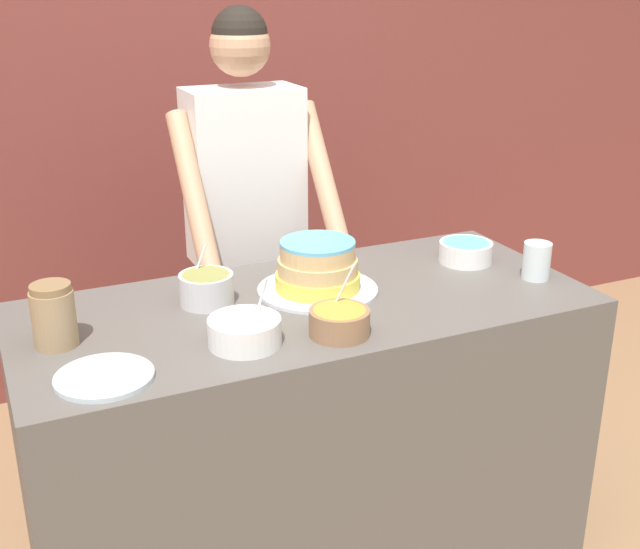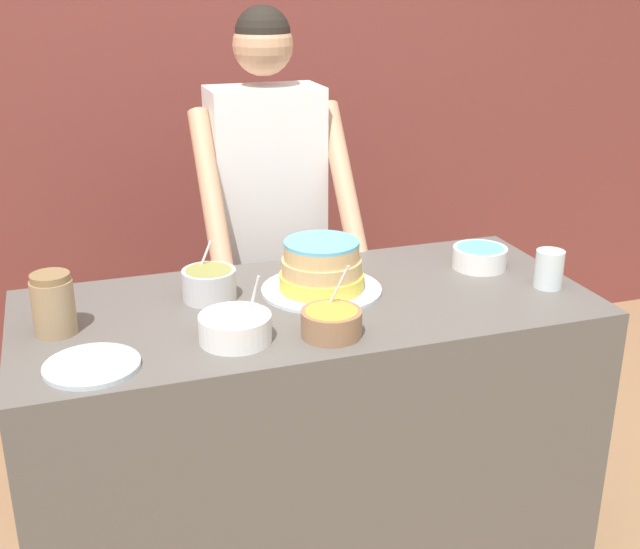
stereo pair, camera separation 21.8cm
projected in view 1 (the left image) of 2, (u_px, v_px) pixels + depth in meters
The scene contains 11 objects.
wall_back at pixel (162, 89), 3.37m from camera, with size 10.00×0.05×2.60m.
counter at pixel (308, 442), 2.39m from camera, with size 1.60×0.71×0.91m.
person_baker at pixel (246, 203), 2.79m from camera, with size 0.52×0.46×1.67m.
cake at pixel (318, 269), 2.29m from camera, with size 0.35×0.35×0.15m.
frosting_bowl_white at pixel (245, 330), 1.97m from camera, with size 0.18×0.18×0.16m.
frosting_bowl_blue at pixel (466, 251), 2.53m from camera, with size 0.17×0.17×0.07m.
frosting_bowl_orange at pixel (339, 321), 2.02m from camera, with size 0.16×0.16×0.17m.
frosting_bowl_olive at pixel (206, 288), 2.21m from camera, with size 0.15×0.15×0.15m.
drinking_glass at pixel (537, 261), 2.39m from camera, with size 0.08×0.08×0.11m.
ceramic_plate at pixel (104, 377), 1.81m from camera, with size 0.23×0.23×0.01m.
stoneware_jar at pixel (54, 316), 1.95m from camera, with size 0.11×0.11×0.16m.
Camera 1 is at (-0.82, -1.53, 1.78)m, focal length 45.00 mm.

